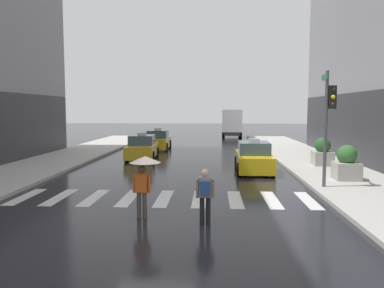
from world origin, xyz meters
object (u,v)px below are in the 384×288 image
pedestrian_with_umbrella (144,170)px  taxi_third (158,141)px  pedestrian_with_backpack (205,192)px  traffic_light_pole (329,112)px  taxi_lead (254,158)px  planter_mid_block (323,153)px  taxi_second (142,148)px  planter_near_corner (347,164)px  box_truck (232,122)px

pedestrian_with_umbrella → taxi_third: bearing=97.0°
pedestrian_with_backpack → traffic_light_pole: bearing=45.5°
taxi_lead → planter_mid_block: (4.13, 1.55, 0.15)m
traffic_light_pole → taxi_second: bearing=134.7°
traffic_light_pole → taxi_lead: size_ratio=1.05×
taxi_third → planter_mid_block: (10.99, -9.63, 0.15)m
pedestrian_with_umbrella → pedestrian_with_backpack: pedestrian_with_umbrella is taller
traffic_light_pole → planter_mid_block: size_ratio=3.00×
planter_near_corner → box_truck: bearing=98.0°
taxi_second → planter_mid_block: size_ratio=2.88×
taxi_lead → planter_mid_block: size_ratio=2.85×
planter_near_corner → planter_mid_block: (0.20, 4.54, 0.00)m
taxi_third → traffic_light_pole: bearing=-59.3°
box_truck → planter_near_corner: bearing=-82.0°
taxi_second → traffic_light_pole: bearing=-45.3°
pedestrian_with_umbrella → planter_near_corner: bearing=36.6°
taxi_second → taxi_third: same height
box_truck → pedestrian_with_backpack: bearing=-94.1°
pedestrian_with_umbrella → pedestrian_with_backpack: 2.07m
box_truck → planter_near_corner: (3.88, -27.66, -0.98)m
box_truck → traffic_light_pole: bearing=-85.1°
traffic_light_pole → pedestrian_with_backpack: bearing=-134.5°
taxi_second → pedestrian_with_umbrella: bearing=-79.2°
taxi_third → taxi_lead: bearing=-58.5°
taxi_third → box_truck: size_ratio=0.60×
pedestrian_with_umbrella → pedestrian_with_backpack: bearing=-17.7°
taxi_third → pedestrian_with_umbrella: pedestrian_with_umbrella is taller
taxi_lead → taxi_third: same height
pedestrian_with_umbrella → planter_mid_block: 13.65m
taxi_lead → planter_near_corner: size_ratio=2.85×
box_truck → taxi_third: bearing=-117.1°
pedestrian_with_backpack → planter_near_corner: (6.37, 6.75, -0.10)m
box_truck → pedestrian_with_backpack: (-2.49, -34.41, -0.88)m
taxi_lead → planter_near_corner: bearing=-37.3°
taxi_second → box_truck: (7.10, 19.64, 1.13)m
traffic_light_pole → taxi_lead: (-2.54, 4.67, -2.53)m
taxi_lead → pedestrian_with_backpack: 10.05m
taxi_third → pedestrian_with_backpack: taxi_third is taller
taxi_lead → pedestrian_with_umbrella: (-4.35, -9.13, 0.79)m
taxi_third → planter_near_corner: (10.78, -14.18, 0.15)m
traffic_light_pole → taxi_third: bearing=120.7°
taxi_second → planter_near_corner: 13.60m
traffic_light_pole → taxi_third: size_ratio=1.05×
box_truck → taxi_lead: bearing=-90.1°
taxi_second → taxi_third: (0.20, 6.16, 0.00)m
box_truck → taxi_second: bearing=-109.9°
traffic_light_pole → planter_mid_block: traffic_light_pole is taller
planter_near_corner → planter_mid_block: size_ratio=1.00×
taxi_third → planter_near_corner: size_ratio=2.85×
taxi_second → box_truck: box_truck is taller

